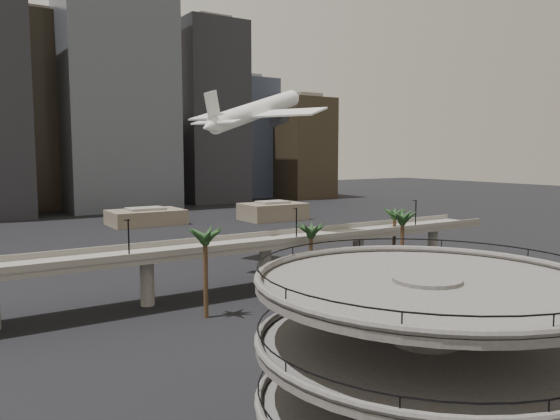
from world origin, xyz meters
TOP-DOWN VIEW (x-y plane):
  - parking_ramp at (-13.00, -4.00)m, footprint 22.20×22.20m
  - overpass at (0.00, 55.00)m, footprint 130.00×9.30m
  - palm_trees at (21.48, 47.47)m, footprint 54.40×18.40m
  - low_buildings at (6.89, 142.30)m, footprint 135.00×27.50m
  - skyline at (15.11, 217.09)m, footprint 269.00×86.00m
  - airborne_jet at (18.29, 70.29)m, footprint 33.10×30.40m
  - car_a at (7.99, 19.81)m, footprint 4.07×1.87m
  - car_b at (4.83, 22.07)m, footprint 4.50×2.90m
  - car_c at (21.20, 11.17)m, footprint 5.62×2.37m

SIDE VIEW (x-z plane):
  - car_a at x=7.99m, z-range 0.00..1.35m
  - car_b at x=4.83m, z-range 0.00..1.40m
  - car_c at x=21.20m, z-range 0.00..1.62m
  - low_buildings at x=6.89m, z-range -0.54..6.26m
  - overpass at x=0.00m, z-range -0.01..14.69m
  - parking_ramp at x=-13.00m, z-range 1.16..18.51m
  - palm_trees at x=21.48m, z-range 4.30..18.30m
  - airborne_jet at x=18.29m, z-range 26.62..38.72m
  - skyline at x=15.11m, z-range -14.99..96.25m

